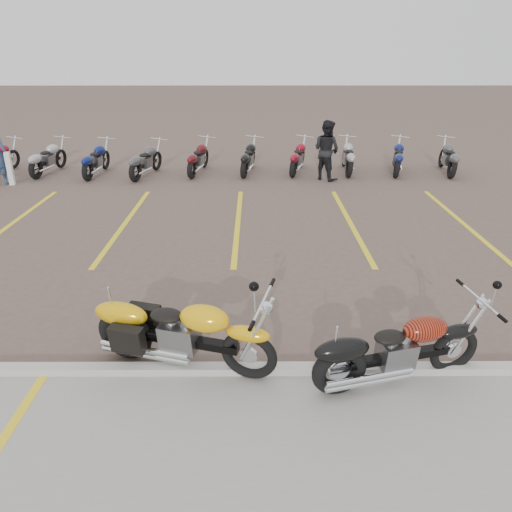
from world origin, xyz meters
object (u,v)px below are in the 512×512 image
at_px(yellow_cruiser, 181,333).
at_px(bollard, 10,169).
at_px(flame_cruiser, 393,351).
at_px(person_b, 326,150).

relative_size(yellow_cruiser, bollard, 2.41).
bearing_deg(bollard, flame_cruiser, -47.01).
bearing_deg(person_b, bollard, 48.74).
distance_m(yellow_cruiser, flame_cruiser, 2.67).
bearing_deg(flame_cruiser, yellow_cruiser, 157.25).
height_order(flame_cruiser, person_b, person_b).
bearing_deg(bollard, yellow_cruiser, -55.54).
distance_m(flame_cruiser, bollard, 13.35).
relative_size(yellow_cruiser, person_b, 1.31).
xyz_separation_m(person_b, bollard, (-9.65, -0.67, -0.42)).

